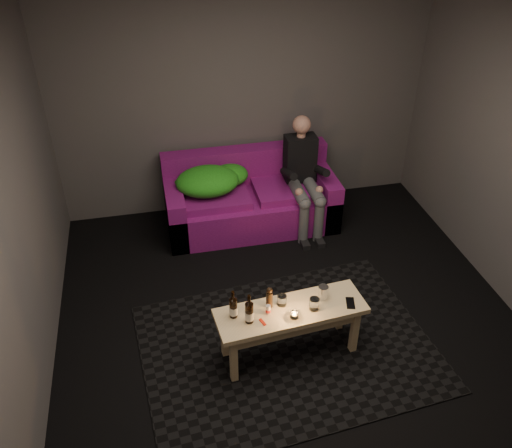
# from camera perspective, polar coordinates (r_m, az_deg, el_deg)

# --- Properties ---
(floor) EXTENTS (4.50, 4.50, 0.00)m
(floor) POSITION_cam_1_polar(r_m,az_deg,el_deg) (4.74, 4.26, -11.84)
(floor) COLOR black
(floor) RESTS_ON ground
(room) EXTENTS (4.50, 4.50, 4.50)m
(room) POSITION_cam_1_polar(r_m,az_deg,el_deg) (4.13, 3.44, 8.94)
(room) COLOR silver
(room) RESTS_ON ground
(rug) EXTENTS (2.52, 1.93, 0.01)m
(rug) POSITION_cam_1_polar(r_m,az_deg,el_deg) (4.65, 3.32, -12.82)
(rug) COLOR black
(rug) RESTS_ON floor
(sofa) EXTENTS (1.82, 0.82, 0.78)m
(sofa) POSITION_cam_1_polar(r_m,az_deg,el_deg) (5.92, -0.65, 2.55)
(sofa) COLOR #6B0E60
(sofa) RESTS_ON floor
(green_blanket) EXTENTS (0.80, 0.55, 0.27)m
(green_blanket) POSITION_cam_1_polar(r_m,az_deg,el_deg) (5.70, -4.77, 4.64)
(green_blanket) COLOR #1D7E16
(green_blanket) RESTS_ON sofa
(person) EXTENTS (0.33, 0.75, 1.21)m
(person) POSITION_cam_1_polar(r_m,az_deg,el_deg) (5.75, 5.02, 5.32)
(person) COLOR black
(person) RESTS_ON sofa
(coffee_table) EXTENTS (1.22, 0.48, 0.49)m
(coffee_table) POSITION_cam_1_polar(r_m,az_deg,el_deg) (4.33, 3.67, -9.77)
(coffee_table) COLOR tan
(coffee_table) RESTS_ON rug
(beer_bottle_a) EXTENTS (0.06, 0.06, 0.25)m
(beer_bottle_a) POSITION_cam_1_polar(r_m,az_deg,el_deg) (4.15, -2.40, -8.76)
(beer_bottle_a) COLOR black
(beer_bottle_a) RESTS_ON coffee_table
(beer_bottle_b) EXTENTS (0.07, 0.07, 0.26)m
(beer_bottle_b) POSITION_cam_1_polar(r_m,az_deg,el_deg) (4.10, -0.72, -9.25)
(beer_bottle_b) COLOR black
(beer_bottle_b) RESTS_ON coffee_table
(salt_shaker) EXTENTS (0.04, 0.04, 0.08)m
(salt_shaker) POSITION_cam_1_polar(r_m,az_deg,el_deg) (4.21, 1.29, -8.98)
(salt_shaker) COLOR silver
(salt_shaker) RESTS_ON coffee_table
(pepper_mill) EXTENTS (0.05, 0.05, 0.14)m
(pepper_mill) POSITION_cam_1_polar(r_m,az_deg,el_deg) (4.24, 1.41, -7.96)
(pepper_mill) COLOR black
(pepper_mill) RESTS_ON coffee_table
(tumbler_back) EXTENTS (0.09, 0.09, 0.09)m
(tumbler_back) POSITION_cam_1_polar(r_m,az_deg,el_deg) (4.28, 2.74, -8.02)
(tumbler_back) COLOR white
(tumbler_back) RESTS_ON coffee_table
(tealight) EXTENTS (0.07, 0.07, 0.05)m
(tealight) POSITION_cam_1_polar(r_m,az_deg,el_deg) (4.19, 4.06, -9.51)
(tealight) COLOR white
(tealight) RESTS_ON coffee_table
(tumbler_front) EXTENTS (0.08, 0.08, 0.10)m
(tumbler_front) POSITION_cam_1_polar(r_m,az_deg,el_deg) (4.26, 6.15, -8.37)
(tumbler_front) COLOR white
(tumbler_front) RESTS_ON coffee_table
(steel_cup) EXTENTS (0.11, 0.11, 0.11)m
(steel_cup) POSITION_cam_1_polar(r_m,az_deg,el_deg) (4.36, 7.08, -7.13)
(steel_cup) COLOR silver
(steel_cup) RESTS_ON coffee_table
(smartphone) EXTENTS (0.10, 0.14, 0.01)m
(smartphone) POSITION_cam_1_polar(r_m,az_deg,el_deg) (4.37, 9.90, -8.19)
(smartphone) COLOR black
(smartphone) RESTS_ON coffee_table
(red_lighter) EXTENTS (0.04, 0.08, 0.01)m
(red_lighter) POSITION_cam_1_polar(r_m,az_deg,el_deg) (4.16, 0.70, -10.28)
(red_lighter) COLOR #B91C0B
(red_lighter) RESTS_ON coffee_table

